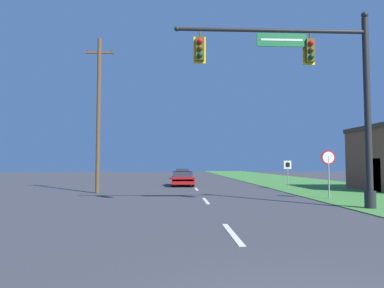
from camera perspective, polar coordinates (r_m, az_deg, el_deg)
grass_verge_right at (r=35.14m, az=17.38°, el=-6.16°), size 10.00×110.00×0.04m
road_center_line at (r=25.10m, az=0.73°, el=-7.52°), size 0.16×34.80×0.01m
signal_mast at (r=15.19m, az=20.92°, el=8.63°), size 8.19×0.47×8.16m
car_ahead at (r=28.89m, az=-1.58°, el=-5.78°), size 1.82×4.30×1.19m
far_car at (r=43.59m, az=-1.65°, el=-4.97°), size 1.82×4.43×1.19m
stop_sign at (r=19.20m, az=21.79°, el=-3.00°), size 0.76×0.07×2.50m
route_sign_post at (r=26.25m, az=15.65°, el=-3.89°), size 0.55×0.06×2.03m
utility_pole_near at (r=22.52m, az=-15.30°, el=5.08°), size 1.80×0.26×9.85m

